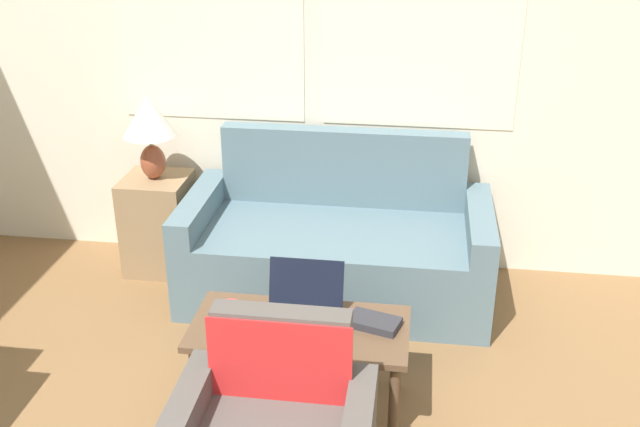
% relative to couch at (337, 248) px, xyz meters
% --- Properties ---
extents(wall_back, '(5.86, 0.06, 2.60)m').
position_rel_couch_xyz_m(wall_back, '(-0.12, 0.43, 1.03)').
color(wall_back, silver).
rests_on(wall_back, ground_plane).
extents(couch, '(1.72, 0.83, 0.90)m').
position_rel_couch_xyz_m(couch, '(0.00, 0.00, 0.00)').
color(couch, slate).
rests_on(couch, ground_plane).
extents(side_table, '(0.38, 0.38, 0.60)m').
position_rel_couch_xyz_m(side_table, '(-1.11, 0.13, 0.02)').
color(side_table, '#937551').
rests_on(side_table, ground_plane).
extents(table_lamp, '(0.31, 0.31, 0.50)m').
position_rel_couch_xyz_m(table_lamp, '(-1.11, 0.13, 0.66)').
color(table_lamp, brown).
rests_on(table_lamp, side_table).
extents(coffee_table, '(0.97, 0.47, 0.43)m').
position_rel_couch_xyz_m(coffee_table, '(-0.04, -1.07, 0.10)').
color(coffee_table, brown).
rests_on(coffee_table, ground_plane).
extents(laptop, '(0.34, 0.29, 0.24)m').
position_rel_couch_xyz_m(laptop, '(-0.03, -1.01, 0.21)').
color(laptop, '#47474C').
rests_on(laptop, coffee_table).
extents(cup_navy, '(0.09, 0.09, 0.07)m').
position_rel_couch_xyz_m(cup_navy, '(-0.36, -1.04, 0.19)').
color(cup_navy, '#B23D38').
rests_on(cup_navy, coffee_table).
extents(book_red, '(0.25, 0.19, 0.04)m').
position_rel_couch_xyz_m(book_red, '(0.28, -1.02, 0.17)').
color(book_red, '#2D2D33').
rests_on(book_red, coffee_table).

